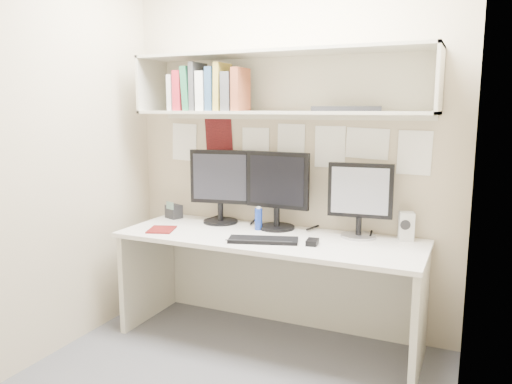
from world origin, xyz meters
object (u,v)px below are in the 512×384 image
at_px(keyboard, 263,240).
at_px(desk_phone, 174,211).
at_px(monitor_right, 360,197).
at_px(monitor_center, 277,188).
at_px(maroon_notebook, 162,230).
at_px(monitor_left, 221,184).
at_px(desk, 269,289).
at_px(speaker, 406,226).

xyz_separation_m(keyboard, desk_phone, (-0.89, 0.35, 0.04)).
bearing_deg(monitor_right, keyboard, -150.25).
relative_size(monitor_center, maroon_notebook, 2.63).
bearing_deg(monitor_left, desk, -35.19).
relative_size(keyboard, desk_phone, 3.21).
bearing_deg(maroon_notebook, monitor_right, -2.08).
relative_size(desk, keyboard, 4.61).
distance_m(monitor_center, maroon_notebook, 0.85).
bearing_deg(keyboard, monitor_center, 80.92).
relative_size(monitor_left, monitor_center, 0.99).
xyz_separation_m(desk, monitor_right, (0.54, 0.22, 0.63)).
distance_m(keyboard, desk_phone, 0.96).
bearing_deg(keyboard, monitor_left, 126.23).
height_order(monitor_left, speaker, monitor_left).
xyz_separation_m(monitor_right, keyboard, (-0.52, -0.37, -0.25)).
height_order(monitor_left, monitor_right, monitor_left).
distance_m(desk, monitor_center, 0.69).
height_order(monitor_right, keyboard, monitor_right).
bearing_deg(desk_phone, speaker, 23.09).
xyz_separation_m(monitor_center, speaker, (0.86, 0.05, -0.19)).
distance_m(monitor_right, keyboard, 0.68).
bearing_deg(speaker, keyboard, -168.70).
xyz_separation_m(desk, keyboard, (0.02, -0.15, 0.37)).
bearing_deg(monitor_center, desk_phone, -175.87).
bearing_deg(keyboard, desk, 81.12).
distance_m(keyboard, maroon_notebook, 0.75).
height_order(monitor_left, maroon_notebook, monitor_left).
height_order(keyboard, maroon_notebook, keyboard).
distance_m(speaker, desk_phone, 1.70).
height_order(monitor_right, maroon_notebook, monitor_right).
xyz_separation_m(desk, monitor_center, (-0.03, 0.22, 0.65)).
bearing_deg(monitor_left, maroon_notebook, -134.68).
distance_m(monitor_left, maroon_notebook, 0.54).
relative_size(keyboard, speaker, 2.41).
relative_size(monitor_right, keyboard, 1.11).
bearing_deg(keyboard, monitor_right, 17.91).
height_order(monitor_center, maroon_notebook, monitor_center).
bearing_deg(monitor_right, desk, -163.35).
xyz_separation_m(keyboard, speaker, (0.81, 0.41, 0.08)).
bearing_deg(speaker, desk_phone, 166.51).
bearing_deg(desk_phone, monitor_left, 23.46).
bearing_deg(monitor_center, monitor_right, 2.96).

